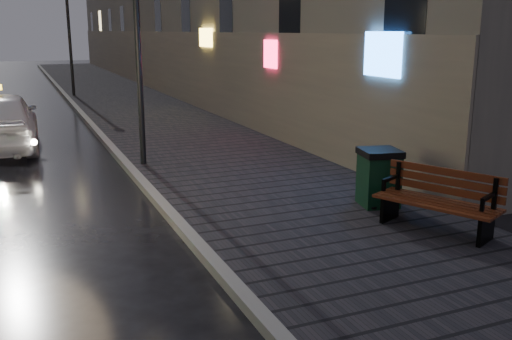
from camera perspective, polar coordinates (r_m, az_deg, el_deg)
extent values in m
plane|color=black|center=(8.09, -15.04, -10.60)|extent=(120.00, 120.00, 0.00)
cube|color=black|center=(28.92, -13.47, 7.10)|extent=(4.60, 58.00, 0.15)
cube|color=slate|center=(28.62, -18.23, 6.72)|extent=(0.20, 58.00, 0.15)
cylinder|color=black|center=(13.63, -11.66, 10.91)|extent=(0.14, 0.14, 5.00)
cylinder|color=black|center=(29.48, -18.10, 11.95)|extent=(0.14, 0.14, 5.00)
cube|color=black|center=(9.28, 22.01, -5.52)|extent=(0.52, 0.29, 0.43)
cube|color=black|center=(9.39, 22.72, -2.96)|extent=(0.09, 0.09, 0.75)
cube|color=black|center=(9.08, 22.18, -2.53)|extent=(0.43, 0.24, 0.05)
cube|color=black|center=(9.90, 13.24, -3.68)|extent=(0.52, 0.29, 0.43)
cube|color=black|center=(10.00, 14.02, -1.30)|extent=(0.09, 0.09, 0.75)
cube|color=black|center=(9.71, 13.25, -0.84)|extent=(0.43, 0.24, 0.05)
cube|color=#451A0E|center=(9.49, 17.58, -3.16)|extent=(1.42, 2.04, 0.04)
cube|color=#451A0E|center=(9.63, 18.36, -1.04)|extent=(0.85, 1.77, 0.43)
cube|color=black|center=(10.61, 12.16, -1.04)|extent=(0.75, 0.75, 0.93)
cube|color=black|center=(10.49, 12.31, 1.72)|extent=(0.81, 0.81, 0.12)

